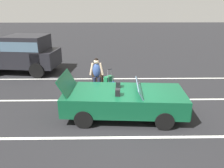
{
  "coord_description": "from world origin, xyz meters",
  "views": [
    {
      "loc": [
        -0.52,
        -6.88,
        3.75
      ],
      "look_at": [
        -0.39,
        1.23,
        0.75
      ],
      "focal_mm": 35.05,
      "sensor_mm": 36.0,
      "label": 1
    }
  ],
  "objects_px": {
    "suitcase_small_carryon": "(111,88)",
    "traveler_person": "(97,75)",
    "convertible_car": "(129,101)",
    "suitcase_large_black": "(98,78)",
    "suitcase_medium_bright": "(109,83)",
    "parked_pickup_truck_near": "(20,53)"
  },
  "relations": [
    {
      "from": "suitcase_large_black",
      "to": "suitcase_medium_bright",
      "type": "height_order",
      "value": "suitcase_medium_bright"
    },
    {
      "from": "suitcase_small_carryon",
      "to": "traveler_person",
      "type": "bearing_deg",
      "value": -88.03
    },
    {
      "from": "suitcase_small_carryon",
      "to": "parked_pickup_truck_near",
      "type": "bearing_deg",
      "value": -142.19
    },
    {
      "from": "convertible_car",
      "to": "suitcase_medium_bright",
      "type": "relative_size",
      "value": 4.37
    },
    {
      "from": "parked_pickup_truck_near",
      "to": "traveler_person",
      "type": "bearing_deg",
      "value": -31.24
    },
    {
      "from": "convertible_car",
      "to": "parked_pickup_truck_near",
      "type": "distance_m",
      "value": 7.85
    },
    {
      "from": "suitcase_small_carryon",
      "to": "parked_pickup_truck_near",
      "type": "xyz_separation_m",
      "value": [
        -5.09,
        3.28,
        0.85
      ]
    },
    {
      "from": "suitcase_medium_bright",
      "to": "parked_pickup_truck_near",
      "type": "relative_size",
      "value": 0.19
    },
    {
      "from": "suitcase_large_black",
      "to": "suitcase_medium_bright",
      "type": "bearing_deg",
      "value": 62.74
    },
    {
      "from": "convertible_car",
      "to": "parked_pickup_truck_near",
      "type": "relative_size",
      "value": 0.83
    },
    {
      "from": "suitcase_large_black",
      "to": "suitcase_medium_bright",
      "type": "relative_size",
      "value": 0.75
    },
    {
      "from": "convertible_car",
      "to": "suitcase_medium_bright",
      "type": "distance_m",
      "value": 2.7
    },
    {
      "from": "suitcase_small_carryon",
      "to": "convertible_car",
      "type": "bearing_deg",
      "value": -2.95
    },
    {
      "from": "convertible_car",
      "to": "suitcase_large_black",
      "type": "distance_m",
      "value": 3.3
    },
    {
      "from": "convertible_car",
      "to": "parked_pickup_truck_near",
      "type": "bearing_deg",
      "value": 140.19
    },
    {
      "from": "suitcase_medium_bright",
      "to": "traveler_person",
      "type": "height_order",
      "value": "traveler_person"
    },
    {
      "from": "suitcase_small_carryon",
      "to": "parked_pickup_truck_near",
      "type": "height_order",
      "value": "parked_pickup_truck_near"
    },
    {
      "from": "suitcase_medium_bright",
      "to": "parked_pickup_truck_near",
      "type": "height_order",
      "value": "parked_pickup_truck_near"
    },
    {
      "from": "suitcase_large_black",
      "to": "convertible_car",
      "type": "bearing_deg",
      "value": 36.15
    },
    {
      "from": "convertible_car",
      "to": "suitcase_large_black",
      "type": "relative_size",
      "value": 5.8
    },
    {
      "from": "parked_pickup_truck_near",
      "to": "suitcase_medium_bright",
      "type": "bearing_deg",
      "value": -22.33
    },
    {
      "from": "suitcase_medium_bright",
      "to": "traveler_person",
      "type": "relative_size",
      "value": 0.59
    }
  ]
}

